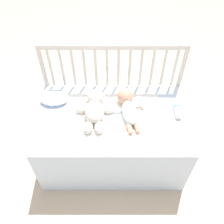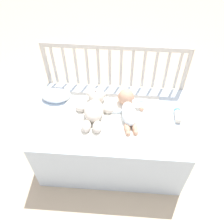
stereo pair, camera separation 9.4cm
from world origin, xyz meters
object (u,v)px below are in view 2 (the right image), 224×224
at_px(baby_bottle, 178,114).
at_px(baby, 128,107).
at_px(small_pillow, 56,95).
at_px(teddy_bear, 94,108).

bearing_deg(baby_bottle, baby, 177.46).
bearing_deg(baby, small_pillow, 168.77).
distance_m(teddy_bear, small_pillow, 0.36).
xyz_separation_m(baby, small_pillow, (-0.58, 0.11, -0.02)).
height_order(baby, small_pillow, baby).
bearing_deg(teddy_bear, baby, 5.69).
bearing_deg(small_pillow, teddy_bear, -23.06).
bearing_deg(baby, baby_bottle, -2.54).
relative_size(baby, baby_bottle, 2.86).
height_order(teddy_bear, baby_bottle, teddy_bear).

